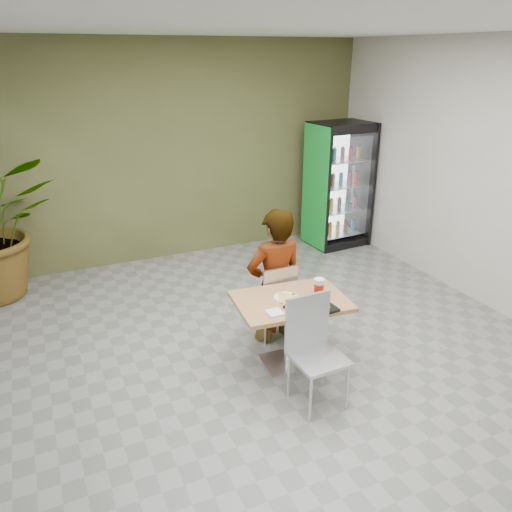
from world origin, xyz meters
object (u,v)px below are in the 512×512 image
object	(u,v)px
cafeteria_tray	(311,309)
beverage_fridge	(339,185)
soda_cup	(319,287)
chair_far	(276,296)
dining_table	(290,318)
seated_woman	(275,288)
chair_near	(313,342)

from	to	relation	value
cafeteria_tray	beverage_fridge	size ratio (longest dim) A/B	0.22
soda_cup	beverage_fridge	bearing A→B (deg)	53.74
chair_far	soda_cup	world-z (taller)	soda_cup
chair_far	cafeteria_tray	xyz separation A→B (m)	(-0.03, -0.78, 0.24)
dining_table	chair_far	xyz separation A→B (m)	(0.10, 0.51, -0.01)
soda_cup	seated_woman	bearing A→B (deg)	107.57
dining_table	cafeteria_tray	xyz separation A→B (m)	(0.07, -0.27, 0.23)
chair_near	seated_woman	distance (m)	1.11
seated_woman	chair_far	bearing A→B (deg)	89.82
chair_far	cafeteria_tray	size ratio (longest dim) A/B	2.06
seated_woman	cafeteria_tray	world-z (taller)	seated_woman
chair_near	seated_woman	world-z (taller)	seated_woman
cafeteria_tray	beverage_fridge	bearing A→B (deg)	53.18
chair_far	beverage_fridge	xyz separation A→B (m)	(2.28, 2.30, 0.47)
chair_far	chair_near	distance (m)	1.07
beverage_fridge	seated_woman	bearing A→B (deg)	-138.76
chair_near	cafeteria_tray	xyz separation A→B (m)	(0.14, 0.27, 0.17)
chair_near	beverage_fridge	world-z (taller)	beverage_fridge
seated_woman	beverage_fridge	bearing A→B (deg)	-135.09
dining_table	chair_near	world-z (taller)	chair_near
chair_near	seated_woman	size ratio (longest dim) A/B	0.56
seated_woman	soda_cup	distance (m)	0.66
soda_cup	cafeteria_tray	distance (m)	0.33
chair_near	dining_table	bearing A→B (deg)	81.97
chair_far	chair_near	size ratio (longest dim) A/B	0.89
cafeteria_tray	beverage_fridge	distance (m)	3.86
chair_near	soda_cup	distance (m)	0.66
seated_woman	beverage_fridge	xyz separation A→B (m)	(2.28, 2.26, 0.39)
cafeteria_tray	beverage_fridge	world-z (taller)	beverage_fridge
dining_table	chair_far	bearing A→B (deg)	78.46
dining_table	soda_cup	xyz separation A→B (m)	(0.29, -0.04, 0.30)
chair_near	seated_woman	bearing A→B (deg)	79.87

